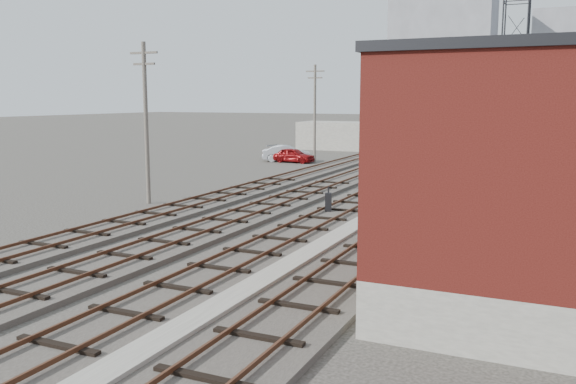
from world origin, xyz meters
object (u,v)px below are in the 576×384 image
Objects in this scene: signal_mast at (377,222)px; car_grey at (287,152)px; switch_stand at (328,203)px; car_red at (294,155)px; site_trailer at (439,142)px; car_silver at (287,153)px.

signal_mast is 0.79× the size of car_grey.
car_red is at bearing 101.35° from switch_stand.
switch_stand is 0.34× the size of car_red.
switch_stand is 29.49m from car_grey.
signal_mast is 0.60× the size of site_trailer.
car_red is 1.16m from car_silver.
site_trailer reaches higher than car_red.
signal_mast is 38.98m from car_silver.
signal_mast is 37.97m from car_red.
site_trailer is 18.71m from car_red.
car_red is at bearing -124.79° from site_trailer.
car_red is at bearing -122.25° from car_grey.
switch_stand is at bearing -173.37° from car_silver.
car_silver is at bearing 118.94° from signal_mast.
switch_stand is 0.30× the size of car_grey.
signal_mast is 41.43m from car_grey.
car_silver is at bearing 60.79° from car_red.
signal_mast is 12.00m from switch_stand.
site_trailer is (-7.43, 48.97, -0.78)m from signal_mast.
signal_mast is at bearing -78.47° from switch_stand.
switch_stand is 27.05m from car_silver.
switch_stand is at bearing 118.23° from signal_mast.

